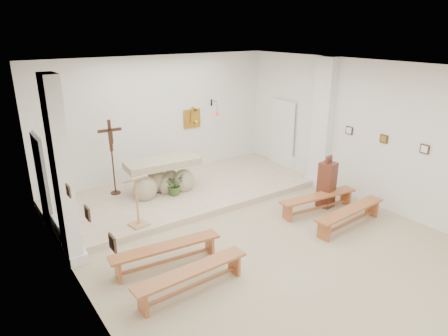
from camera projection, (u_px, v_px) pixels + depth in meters
ground at (276, 251)px, 7.92m from camera, size 7.00×10.00×0.00m
wall_left at (90, 217)px, 5.46m from camera, size 0.02×10.00×3.50m
wall_right at (392, 139)px, 9.22m from camera, size 0.02×10.00×3.50m
wall_back at (159, 120)px, 11.20m from camera, size 7.00×0.02×3.50m
ceiling at (285, 72)px, 6.76m from camera, size 7.00×10.00×0.02m
sanctuary_platform at (187, 191)px, 10.60m from camera, size 6.98×3.00×0.15m
pilaster_left at (62, 174)px, 7.07m from camera, size 0.26×0.55×3.50m
pilaster_right at (323, 124)px, 10.70m from camera, size 0.26×0.55×3.50m
gold_wall_relief at (192, 119)px, 11.77m from camera, size 0.55×0.04×0.55m
sanctuary_lamp at (216, 112)px, 11.90m from camera, size 0.11×0.36×0.44m
station_frame_left_front at (112, 243)px, 4.86m from camera, size 0.03×0.20×0.20m
station_frame_left_mid at (87, 213)px, 5.63m from camera, size 0.03×0.20×0.20m
station_frame_left_rear at (68, 191)px, 6.41m from camera, size 0.03×0.20×0.20m
station_frame_right_front at (425, 149)px, 8.60m from camera, size 0.03×0.20×0.20m
station_frame_right_mid at (384, 139)px, 9.37m from camera, size 0.03×0.20×0.20m
station_frame_right_rear at (349, 130)px, 10.15m from camera, size 0.03×0.20×0.20m
radiator_left at (60, 233)px, 8.07m from camera, size 0.10×0.85×0.52m
radiator_right at (302, 168)px, 11.77m from camera, size 0.10×0.85×0.52m
altar at (163, 179)px, 10.25m from camera, size 1.92×0.90×0.97m
lectern at (137, 201)px, 8.44m from camera, size 0.47×0.42×1.18m
crucifix_stand at (112, 152)px, 9.92m from camera, size 0.58×0.25×1.93m
potted_plant at (174, 184)px, 10.13m from camera, size 0.62×0.58×0.55m
donation_pedestal at (327, 184)px, 9.74m from camera, size 0.41×0.41×1.31m
bench_left_front at (166, 251)px, 7.32m from camera, size 2.10×0.54×0.44m
bench_right_front at (318, 199)px, 9.49m from camera, size 2.10×0.57×0.44m
bench_left_second at (192, 275)px, 6.60m from camera, size 2.09×0.40×0.44m
bench_right_second at (350, 213)px, 8.78m from camera, size 2.10×0.48×0.44m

